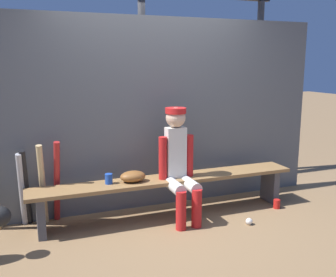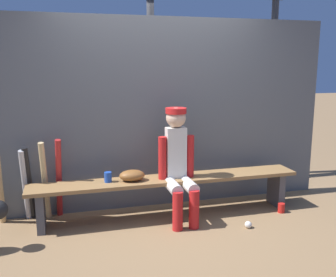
{
  "view_description": "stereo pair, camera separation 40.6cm",
  "coord_description": "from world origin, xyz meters",
  "px_view_note": "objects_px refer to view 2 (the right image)",
  "views": [
    {
      "loc": [
        -1.48,
        -3.86,
        1.73
      ],
      "look_at": [
        0.0,
        0.0,
        0.91
      ],
      "focal_mm": 40.97,
      "sensor_mm": 36.0,
      "label": 1
    },
    {
      "loc": [
        -1.09,
        -3.98,
        1.73
      ],
      "look_at": [
        0.0,
        0.0,
        0.91
      ],
      "focal_mm": 40.97,
      "sensor_mm": 36.0,
      "label": 2
    }
  ],
  "objects_px": {
    "bat_wood_natural": "(45,181)",
    "cup_on_ground": "(281,208)",
    "bat_aluminum_silver": "(25,185)",
    "baseball": "(248,225)",
    "bat_wood_tan": "(0,187)",
    "cup_on_bench": "(108,177)",
    "baseball_glove": "(132,175)",
    "dugout_bench": "(168,185)",
    "bat_aluminum_red": "(59,179)",
    "bat_aluminum_black": "(29,184)",
    "player_seated": "(179,161)"
  },
  "relations": [
    {
      "from": "player_seated",
      "to": "bat_aluminum_black",
      "type": "bearing_deg",
      "value": 166.19
    },
    {
      "from": "baseball_glove",
      "to": "bat_aluminum_red",
      "type": "relative_size",
      "value": 0.3
    },
    {
      "from": "baseball_glove",
      "to": "bat_aluminum_red",
      "type": "bearing_deg",
      "value": 160.97
    },
    {
      "from": "cup_on_bench",
      "to": "bat_wood_natural",
      "type": "bearing_deg",
      "value": 159.82
    },
    {
      "from": "baseball",
      "to": "bat_aluminum_silver",
      "type": "bearing_deg",
      "value": 160.44
    },
    {
      "from": "bat_wood_tan",
      "to": "cup_on_ground",
      "type": "xyz_separation_m",
      "value": [
        3.1,
        -0.51,
        -0.37
      ]
    },
    {
      "from": "bat_wood_natural",
      "to": "bat_aluminum_black",
      "type": "xyz_separation_m",
      "value": [
        -0.17,
        0.02,
        -0.02
      ]
    },
    {
      "from": "bat_aluminum_silver",
      "to": "cup_on_ground",
      "type": "distance_m",
      "value": 2.92
    },
    {
      "from": "baseball_glove",
      "to": "bat_wood_natural",
      "type": "relative_size",
      "value": 0.31
    },
    {
      "from": "cup_on_ground",
      "to": "cup_on_bench",
      "type": "xyz_separation_m",
      "value": [
        -1.98,
        0.27,
        0.46
      ]
    },
    {
      "from": "bat_aluminum_black",
      "to": "bat_aluminum_silver",
      "type": "distance_m",
      "value": 0.04
    },
    {
      "from": "bat_wood_natural",
      "to": "bat_aluminum_silver",
      "type": "relative_size",
      "value": 1.07
    },
    {
      "from": "baseball_glove",
      "to": "bat_aluminum_silver",
      "type": "xyz_separation_m",
      "value": [
        -1.13,
        0.28,
        -0.1
      ]
    },
    {
      "from": "baseball_glove",
      "to": "cup_on_ground",
      "type": "height_order",
      "value": "baseball_glove"
    },
    {
      "from": "bat_aluminum_black",
      "to": "cup_on_ground",
      "type": "height_order",
      "value": "bat_aluminum_black"
    },
    {
      "from": "bat_aluminum_red",
      "to": "bat_aluminum_black",
      "type": "relative_size",
      "value": 1.08
    },
    {
      "from": "player_seated",
      "to": "bat_wood_natural",
      "type": "relative_size",
      "value": 1.38
    },
    {
      "from": "bat_aluminum_black",
      "to": "bat_wood_tan",
      "type": "height_order",
      "value": "bat_aluminum_black"
    },
    {
      "from": "dugout_bench",
      "to": "bat_wood_natural",
      "type": "xyz_separation_m",
      "value": [
        -1.33,
        0.27,
        0.08
      ]
    },
    {
      "from": "dugout_bench",
      "to": "baseball_glove",
      "type": "relative_size",
      "value": 10.91
    },
    {
      "from": "baseball_glove",
      "to": "baseball",
      "type": "bearing_deg",
      "value": -24.92
    },
    {
      "from": "bat_aluminum_silver",
      "to": "bat_wood_natural",
      "type": "bearing_deg",
      "value": -2.29
    },
    {
      "from": "bat_aluminum_silver",
      "to": "baseball",
      "type": "relative_size",
      "value": 11.33
    },
    {
      "from": "baseball",
      "to": "cup_on_bench",
      "type": "distance_m",
      "value": 1.59
    },
    {
      "from": "bat_aluminum_red",
      "to": "cup_on_ground",
      "type": "height_order",
      "value": "bat_aluminum_red"
    },
    {
      "from": "bat_wood_tan",
      "to": "baseball",
      "type": "xyz_separation_m",
      "value": [
        2.53,
        -0.8,
        -0.38
      ]
    },
    {
      "from": "dugout_bench",
      "to": "cup_on_ground",
      "type": "xyz_separation_m",
      "value": [
        1.31,
        -0.24,
        -0.31
      ]
    },
    {
      "from": "player_seated",
      "to": "bat_aluminum_silver",
      "type": "distance_m",
      "value": 1.69
    },
    {
      "from": "player_seated",
      "to": "bat_aluminum_red",
      "type": "height_order",
      "value": "player_seated"
    },
    {
      "from": "dugout_bench",
      "to": "cup_on_bench",
      "type": "height_order",
      "value": "cup_on_bench"
    },
    {
      "from": "cup_on_ground",
      "to": "bat_wood_tan",
      "type": "bearing_deg",
      "value": 170.7
    },
    {
      "from": "bat_wood_tan",
      "to": "baseball",
      "type": "bearing_deg",
      "value": -17.49
    },
    {
      "from": "baseball",
      "to": "cup_on_bench",
      "type": "xyz_separation_m",
      "value": [
        -1.41,
        0.56,
        0.48
      ]
    },
    {
      "from": "bat_aluminum_black",
      "to": "bat_wood_tan",
      "type": "xyz_separation_m",
      "value": [
        -0.3,
        -0.02,
        -0.01
      ]
    },
    {
      "from": "baseball",
      "to": "cup_on_ground",
      "type": "bearing_deg",
      "value": 26.81
    },
    {
      "from": "cup_on_ground",
      "to": "baseball_glove",
      "type": "bearing_deg",
      "value": 171.96
    },
    {
      "from": "bat_aluminum_red",
      "to": "bat_wood_tan",
      "type": "relative_size",
      "value": 1.12
    },
    {
      "from": "bat_wood_natural",
      "to": "cup_on_bench",
      "type": "height_order",
      "value": "bat_wood_natural"
    },
    {
      "from": "dugout_bench",
      "to": "bat_aluminum_black",
      "type": "bearing_deg",
      "value": 169.24
    },
    {
      "from": "bat_aluminum_red",
      "to": "bat_aluminum_silver",
      "type": "distance_m",
      "value": 0.36
    },
    {
      "from": "dugout_bench",
      "to": "bat_wood_natural",
      "type": "height_order",
      "value": "bat_wood_natural"
    },
    {
      "from": "cup_on_ground",
      "to": "bat_aluminum_silver",
      "type": "bearing_deg",
      "value": 169.67
    },
    {
      "from": "dugout_bench",
      "to": "baseball",
      "type": "height_order",
      "value": "dugout_bench"
    },
    {
      "from": "player_seated",
      "to": "baseball",
      "type": "bearing_deg",
      "value": -33.35
    },
    {
      "from": "bat_wood_tan",
      "to": "bat_wood_natural",
      "type": "bearing_deg",
      "value": 0.36
    },
    {
      "from": "bat_wood_natural",
      "to": "baseball",
      "type": "distance_m",
      "value": 2.26
    },
    {
      "from": "dugout_bench",
      "to": "bat_aluminum_silver",
      "type": "height_order",
      "value": "bat_aluminum_silver"
    },
    {
      "from": "bat_wood_natural",
      "to": "bat_wood_tan",
      "type": "xyz_separation_m",
      "value": [
        -0.46,
        -0.0,
        -0.03
      ]
    },
    {
      "from": "bat_wood_natural",
      "to": "cup_on_ground",
      "type": "bearing_deg",
      "value": -10.94
    },
    {
      "from": "baseball_glove",
      "to": "cup_on_bench",
      "type": "relative_size",
      "value": 2.55
    }
  ]
}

